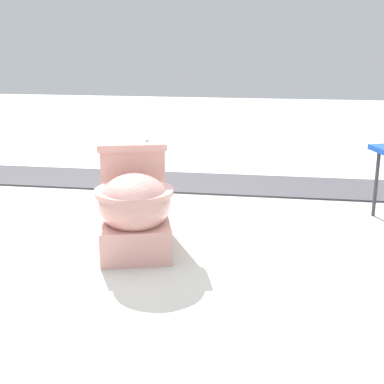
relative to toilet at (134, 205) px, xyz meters
name	(u,v)px	position (x,y,z in m)	size (l,w,h in m)	color
ground_plane	(86,238)	(-0.05, -0.29, -0.22)	(14.00, 14.00, 0.00)	beige
gravel_strip	(207,183)	(-1.25, 0.21, -0.21)	(0.56, 8.00, 0.01)	#423F44
toilet	(134,205)	(0.00, 0.00, 0.00)	(0.71, 0.53, 0.52)	#E09E93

